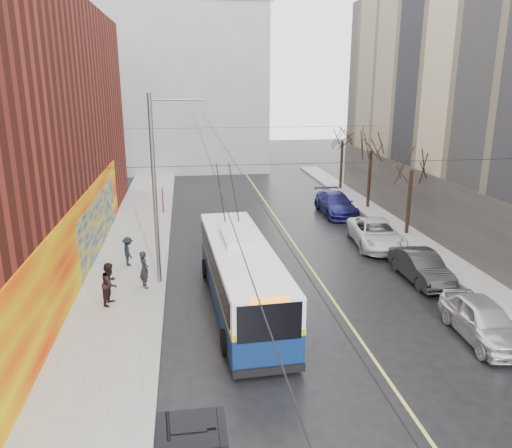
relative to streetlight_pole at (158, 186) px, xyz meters
The scene contains 21 objects.
ground 12.70m from the streetlight_pole, 58.46° to the right, with size 140.00×140.00×0.00m, color black.
sidewalk_left 5.50m from the streetlight_pole, 132.95° to the left, with size 4.00×60.00×0.15m, color gray.
sidewalk_right 16.00m from the streetlight_pole, ahead, with size 2.00×60.00×0.15m, color gray.
lane_line 9.89m from the streetlight_pole, 27.64° to the left, with size 0.12×50.00×0.01m, color #BFB74C.
building_far 35.24m from the streetlight_pole, 89.77° to the left, with size 20.50×12.10×18.00m.
streetlight_pole is the anchor object (origin of this frame).
catenary_wires 6.14m from the streetlight_pole, 52.95° to the left, with size 18.00×60.00×0.22m.
tree_near 16.28m from the streetlight_pole, 21.62° to the left, with size 3.20×3.20×6.40m.
tree_mid 19.96m from the streetlight_pole, 40.65° to the left, with size 3.20×3.20×6.68m.
tree_far 25.09m from the streetlight_pole, 52.88° to the left, with size 3.20×3.20×6.57m.
puddle 12.53m from the streetlight_pole, 84.29° to the right, with size 2.01×3.33×0.01m, color black.
pigeons_flying 4.38m from the streetlight_pole, ahead, with size 3.09×2.82×1.33m.
trolleybus 5.68m from the streetlight_pole, 40.72° to the right, with size 3.12×11.58×5.44m.
parked_car_a 14.71m from the streetlight_pole, 29.98° to the right, with size 1.82×4.52×1.54m, color silver.
parked_car_b 13.28m from the streetlight_pole, ahead, with size 1.55×4.44×1.46m, color #242426.
parked_car_c 13.68m from the streetlight_pole, 18.83° to the left, with size 2.57×5.57×1.55m, color silver.
parked_car_d 17.32m from the streetlight_pole, 43.78° to the left, with size 2.22×5.46×1.58m, color navy.
following_car 8.64m from the streetlight_pole, 61.68° to the left, with size 1.70×4.21×1.44m, color #9B9A9F.
pedestrian_a 3.93m from the streetlight_pole, 143.62° to the right, with size 0.65×0.43×1.79m, color black.
pedestrian_b 4.84m from the streetlight_pole, 134.03° to the right, with size 0.92×0.71×1.88m, color black.
pedestrian_c 5.02m from the streetlight_pole, 126.23° to the left, with size 1.00×0.57×1.54m, color black.
Camera 1 is at (-4.86, -12.84, 9.48)m, focal length 35.00 mm.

